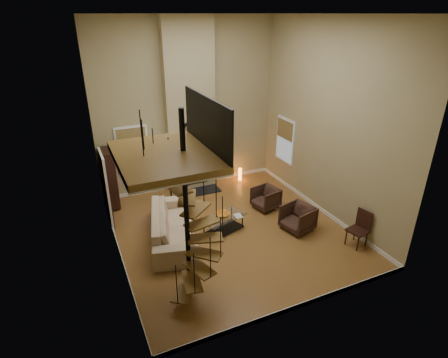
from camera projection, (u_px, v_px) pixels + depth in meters
name	position (u px, v px, depth m)	size (l,w,h in m)	color
ground	(230.00, 230.00, 10.08)	(6.00, 6.50, 0.01)	#AA7436
back_wall	(188.00, 107.00, 11.62)	(6.00, 0.02, 5.50)	tan
front_wall	(310.00, 189.00, 6.23)	(6.00, 0.02, 5.50)	tan
left_wall	(105.00, 153.00, 7.81)	(0.02, 6.50, 5.50)	tan
right_wall	(328.00, 122.00, 10.04)	(0.02, 6.50, 5.50)	tan
ceiling	(232.00, 14.00, 7.78)	(6.00, 6.50, 0.01)	silver
baseboard_back	(191.00, 183.00, 12.74)	(6.00, 0.02, 0.12)	white
baseboard_front	(297.00, 307.00, 7.37)	(6.00, 0.02, 0.12)	white
baseboard_left	(121.00, 255.00, 8.94)	(0.02, 6.50, 0.12)	white
baseboard_right	(317.00, 207.00, 11.16)	(0.02, 6.50, 0.12)	white
chimney_breast	(190.00, 109.00, 11.46)	(1.60, 0.38, 5.50)	tan
hearth	(198.00, 192.00, 12.20)	(1.50, 0.60, 0.04)	black
firebox	(194.00, 174.00, 12.22)	(0.95, 0.02, 0.72)	black
mantel	(195.00, 158.00, 11.90)	(1.70, 0.18, 0.06)	white
mirror_frame	(193.00, 135.00, 11.62)	(0.94, 0.94, 0.10)	black
mirror_disc	(193.00, 135.00, 11.62)	(0.80, 0.80, 0.01)	white
vase_left	(178.00, 156.00, 11.67)	(0.24, 0.24, 0.25)	black
vase_right	(211.00, 152.00, 12.10)	(0.20, 0.20, 0.21)	#1A5A5C
window_back	(132.00, 149.00, 11.37)	(1.02, 0.06, 1.52)	white
window_right	(285.00, 140.00, 12.16)	(0.06, 1.02, 1.52)	white
entry_door	(107.00, 189.00, 10.03)	(0.10, 1.05, 2.16)	white
loft	(170.00, 152.00, 6.47)	(1.70, 2.20, 1.09)	olive
spiral_stair	(187.00, 219.00, 7.19)	(1.47, 1.47, 4.06)	black
hutch	(109.00, 178.00, 10.95)	(0.38, 0.80, 1.80)	black
sofa	(173.00, 225.00, 9.56)	(2.78, 1.09, 0.81)	#CAAF8C
armchair_near	(267.00, 197.00, 11.09)	(0.70, 0.72, 0.66)	#3C251C
armchair_far	(299.00, 217.00, 10.02)	(0.77, 0.79, 0.72)	#3C251C
coffee_table	(223.00, 222.00, 9.92)	(1.37, 0.99, 0.46)	silver
bowl	(223.00, 214.00, 9.88)	(0.41, 0.41, 0.10)	orange
book	(237.00, 216.00, 9.86)	(0.20, 0.27, 0.03)	gray
floor_lamp	(169.00, 164.00, 10.77)	(0.43, 0.43, 1.76)	black
accent_lamp	(240.00, 174.00, 12.95)	(0.13, 0.13, 0.45)	orange
side_chair	(360.00, 227.00, 9.25)	(0.53, 0.53, 0.98)	black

